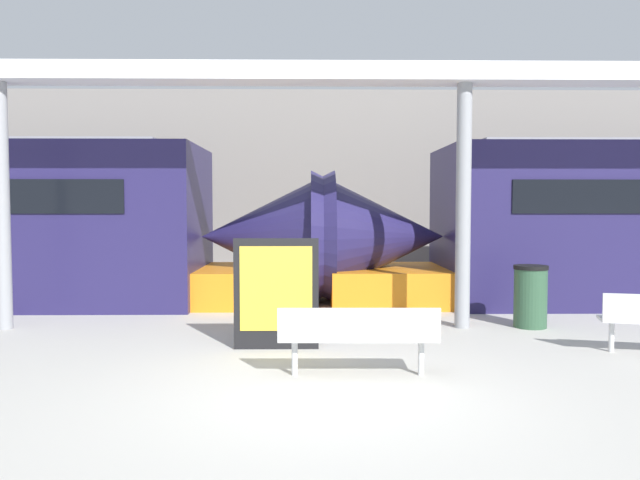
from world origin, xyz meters
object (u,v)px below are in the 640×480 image
(bench_near, at_px, (358,333))
(support_column_far, at_px, (2,207))
(trash_bin, at_px, (530,296))
(poster_board, at_px, (276,293))
(support_column_near, at_px, (463,207))

(bench_near, height_order, support_column_far, support_column_far)
(bench_near, height_order, trash_bin, trash_bin)
(trash_bin, xyz_separation_m, poster_board, (-3.95, -1.45, 0.26))
(support_column_near, bearing_deg, poster_board, -153.09)
(bench_near, height_order, support_column_near, support_column_near)
(support_column_near, distance_m, support_column_far, 7.20)
(trash_bin, bearing_deg, bench_near, -135.99)
(poster_board, height_order, support_column_near, support_column_near)
(bench_near, height_order, poster_board, poster_board)
(trash_bin, distance_m, support_column_near, 1.79)
(trash_bin, bearing_deg, poster_board, -159.79)
(bench_near, distance_m, support_column_far, 6.21)
(trash_bin, distance_m, poster_board, 4.22)
(trash_bin, distance_m, support_column_far, 8.40)
(poster_board, xyz_separation_m, support_column_far, (-4.33, 1.45, 1.16))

